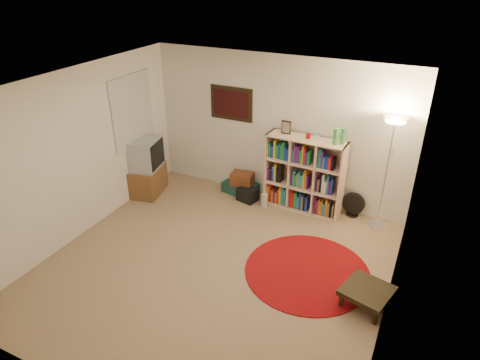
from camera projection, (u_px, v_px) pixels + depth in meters
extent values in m
cube|color=#A0815D|center=(215.00, 267.00, 5.93)|extent=(4.50, 4.50, 0.02)
cube|color=white|center=(209.00, 89.00, 4.77)|extent=(4.50, 4.50, 0.02)
cube|color=white|center=(278.00, 130.00, 7.16)|extent=(4.50, 0.02, 2.50)
cube|color=white|center=(80.00, 304.00, 3.55)|extent=(4.50, 0.02, 2.50)
cube|color=white|center=(76.00, 156.00, 6.22)|extent=(0.02, 4.50, 2.50)
cube|color=white|center=(400.00, 232.00, 4.48)|extent=(0.02, 4.50, 2.50)
cube|color=black|center=(231.00, 103.00, 7.30)|extent=(0.78, 0.04, 0.58)
cube|color=#3D0D0C|center=(231.00, 104.00, 7.29)|extent=(0.66, 0.01, 0.46)
cube|color=white|center=(132.00, 111.00, 7.12)|extent=(0.03, 1.00, 1.20)
cube|color=beige|center=(391.00, 152.00, 6.45)|extent=(0.08, 0.01, 0.12)
cube|color=beige|center=(302.00, 208.00, 7.31)|extent=(1.31, 0.43, 0.03)
cube|color=beige|center=(307.00, 139.00, 6.72)|extent=(1.31, 0.43, 0.03)
cube|color=beige|center=(269.00, 167.00, 7.28)|extent=(0.05, 0.37, 1.29)
cube|color=beige|center=(342.00, 183.00, 6.75)|extent=(0.05, 0.37, 1.29)
cube|color=beige|center=(308.00, 171.00, 7.15)|extent=(1.29, 0.08, 1.29)
cube|color=beige|center=(292.00, 172.00, 7.11)|extent=(0.04, 0.35, 1.24)
cube|color=beige|center=(317.00, 178.00, 6.92)|extent=(0.04, 0.35, 1.24)
cube|color=beige|center=(303.00, 186.00, 7.11)|extent=(1.25, 0.41, 0.03)
cube|color=beige|center=(305.00, 163.00, 6.92)|extent=(1.25, 0.41, 0.03)
cube|color=yellow|center=(269.00, 192.00, 7.46)|extent=(0.05, 0.15, 0.28)
cube|color=red|center=(271.00, 192.00, 7.43)|extent=(0.04, 0.15, 0.33)
cube|color=orange|center=(273.00, 195.00, 7.44)|extent=(0.04, 0.15, 0.22)
cube|color=#4E1A68|center=(276.00, 196.00, 7.42)|extent=(0.04, 0.15, 0.22)
cube|color=orange|center=(277.00, 196.00, 7.41)|extent=(0.04, 0.15, 0.21)
cube|color=red|center=(279.00, 195.00, 7.38)|extent=(0.04, 0.15, 0.27)
cube|color=yellow|center=(281.00, 194.00, 7.35)|extent=(0.04, 0.15, 0.32)
cube|color=teal|center=(283.00, 195.00, 7.33)|extent=(0.05, 0.15, 0.33)
cube|color=teal|center=(286.00, 196.00, 7.32)|extent=(0.05, 0.15, 0.30)
cube|color=#4E1A68|center=(270.00, 173.00, 7.28)|extent=(0.05, 0.15, 0.21)
cube|color=black|center=(272.00, 173.00, 7.26)|extent=(0.04, 0.15, 0.23)
cube|color=#1A339C|center=(274.00, 172.00, 7.23)|extent=(0.04, 0.15, 0.27)
cube|color=yellow|center=(276.00, 172.00, 7.21)|extent=(0.04, 0.15, 0.31)
cube|color=black|center=(279.00, 174.00, 7.21)|extent=(0.05, 0.15, 0.24)
cube|color=black|center=(281.00, 173.00, 7.17)|extent=(0.05, 0.15, 0.32)
cube|color=#1A8234|center=(271.00, 149.00, 7.08)|extent=(0.05, 0.15, 0.26)
cube|color=#1A339C|center=(273.00, 151.00, 7.07)|extent=(0.05, 0.15, 0.21)
cube|color=yellow|center=(276.00, 149.00, 7.03)|extent=(0.05, 0.15, 0.32)
cube|color=#1A8234|center=(278.00, 151.00, 7.02)|extent=(0.05, 0.15, 0.24)
cube|color=#1A339C|center=(281.00, 150.00, 7.00)|extent=(0.03, 0.15, 0.29)
cube|color=#1A8234|center=(282.00, 151.00, 6.99)|extent=(0.03, 0.15, 0.27)
cube|color=#1A8234|center=(284.00, 150.00, 6.96)|extent=(0.05, 0.15, 0.31)
cube|color=#1A339C|center=(286.00, 153.00, 6.96)|extent=(0.03, 0.15, 0.26)
cube|color=#1A339C|center=(288.00, 154.00, 6.96)|extent=(0.05, 0.15, 0.22)
cube|color=red|center=(292.00, 197.00, 7.27)|extent=(0.04, 0.15, 0.32)
cube|color=red|center=(294.00, 199.00, 7.26)|extent=(0.04, 0.15, 0.29)
cube|color=#1A8234|center=(297.00, 199.00, 7.24)|extent=(0.05, 0.15, 0.29)
cube|color=teal|center=(299.00, 202.00, 7.24)|extent=(0.04, 0.15, 0.22)
cube|color=#1A339C|center=(301.00, 200.00, 7.20)|extent=(0.05, 0.15, 0.30)
cube|color=#8F754E|center=(303.00, 202.00, 7.19)|extent=(0.03, 0.15, 0.26)
cube|color=black|center=(305.00, 201.00, 7.17)|extent=(0.04, 0.15, 0.30)
cube|color=#1A339C|center=(307.00, 203.00, 7.17)|extent=(0.05, 0.15, 0.25)
cube|color=#4E1A68|center=(293.00, 178.00, 7.10)|extent=(0.03, 0.15, 0.22)
cube|color=teal|center=(295.00, 177.00, 7.08)|extent=(0.04, 0.15, 0.27)
cube|color=#1A8234|center=(297.00, 179.00, 7.07)|extent=(0.04, 0.15, 0.21)
cube|color=#8F754E|center=(299.00, 179.00, 7.05)|extent=(0.03, 0.15, 0.24)
cube|color=teal|center=(300.00, 178.00, 7.03)|extent=(0.03, 0.15, 0.27)
cube|color=teal|center=(303.00, 180.00, 7.03)|extent=(0.05, 0.15, 0.22)
cube|color=yellow|center=(305.00, 179.00, 7.00)|extent=(0.03, 0.15, 0.29)
cube|color=orange|center=(307.00, 179.00, 6.98)|extent=(0.04, 0.15, 0.29)
cube|color=#4E1A68|center=(308.00, 181.00, 6.98)|extent=(0.03, 0.15, 0.23)
cube|color=teal|center=(295.00, 155.00, 6.91)|extent=(0.03, 0.15, 0.22)
cube|color=#4E1A68|center=(297.00, 153.00, 6.87)|extent=(0.05, 0.15, 0.31)
cube|color=#4E1A68|center=(299.00, 154.00, 6.86)|extent=(0.05, 0.15, 0.29)
cube|color=#1A8234|center=(302.00, 156.00, 6.85)|extent=(0.04, 0.15, 0.24)
cube|color=yellow|center=(304.00, 154.00, 6.82)|extent=(0.03, 0.15, 0.31)
cube|color=red|center=(306.00, 156.00, 6.82)|extent=(0.04, 0.15, 0.28)
cube|color=#4E1A68|center=(307.00, 158.00, 6.81)|extent=(0.04, 0.15, 0.22)
cube|color=#1A8234|center=(310.00, 158.00, 6.79)|extent=(0.05, 0.15, 0.24)
cube|color=#4E1A68|center=(316.00, 204.00, 7.09)|extent=(0.04, 0.15, 0.31)
cube|color=red|center=(318.00, 206.00, 7.09)|extent=(0.04, 0.15, 0.24)
cube|color=#8F754E|center=(320.00, 206.00, 7.07)|extent=(0.03, 0.15, 0.28)
cube|color=orange|center=(322.00, 207.00, 7.06)|extent=(0.05, 0.15, 0.25)
cube|color=teal|center=(325.00, 208.00, 7.04)|extent=(0.05, 0.15, 0.22)
cube|color=orange|center=(327.00, 207.00, 7.01)|extent=(0.04, 0.15, 0.31)
cube|color=#8F754E|center=(329.00, 208.00, 7.00)|extent=(0.04, 0.15, 0.26)
cube|color=black|center=(331.00, 210.00, 7.00)|extent=(0.04, 0.15, 0.20)
cube|color=#8F754E|center=(334.00, 210.00, 6.98)|extent=(0.04, 0.15, 0.24)
cube|color=#4E1A68|center=(318.00, 184.00, 6.92)|extent=(0.03, 0.15, 0.21)
cube|color=#8F754E|center=(320.00, 184.00, 6.91)|extent=(0.03, 0.15, 0.21)
cube|color=black|center=(322.00, 183.00, 6.87)|extent=(0.04, 0.15, 0.30)
cube|color=white|center=(324.00, 183.00, 6.85)|extent=(0.04, 0.15, 0.32)
cube|color=white|center=(326.00, 186.00, 6.86)|extent=(0.05, 0.15, 0.21)
cube|color=teal|center=(329.00, 183.00, 6.82)|extent=(0.04, 0.15, 0.33)
cube|color=#4E1A68|center=(330.00, 186.00, 6.82)|extent=(0.04, 0.15, 0.24)
cube|color=#1A339C|center=(333.00, 186.00, 6.80)|extent=(0.04, 0.15, 0.27)
cube|color=teal|center=(321.00, 158.00, 6.70)|extent=(0.05, 0.15, 0.32)
cube|color=#4E1A68|center=(323.00, 159.00, 6.69)|extent=(0.03, 0.15, 0.29)
cube|color=teal|center=(325.00, 162.00, 6.70)|extent=(0.03, 0.15, 0.21)
cube|color=#1A339C|center=(327.00, 162.00, 6.68)|extent=(0.03, 0.15, 0.22)
cube|color=#1A339C|center=(328.00, 162.00, 6.67)|extent=(0.03, 0.15, 0.21)
cube|color=red|center=(331.00, 163.00, 6.65)|extent=(0.05, 0.15, 0.22)
cube|color=black|center=(334.00, 164.00, 6.63)|extent=(0.04, 0.15, 0.22)
cube|color=black|center=(286.00, 127.00, 6.84)|extent=(0.16, 0.03, 0.22)
cube|color=gray|center=(286.00, 128.00, 6.83)|extent=(0.12, 0.02, 0.18)
cylinder|color=#AA150F|center=(308.00, 136.00, 6.69)|extent=(0.08, 0.08, 0.08)
cylinder|color=white|center=(317.00, 137.00, 6.62)|extent=(0.07, 0.07, 0.10)
cylinder|color=green|center=(336.00, 136.00, 6.43)|extent=(0.08, 0.08, 0.26)
cylinder|color=green|center=(343.00, 136.00, 6.45)|extent=(0.08, 0.08, 0.26)
cylinder|color=white|center=(377.00, 225.00, 6.83)|extent=(0.32, 0.32, 0.03)
cylinder|color=white|center=(386.00, 177.00, 6.43)|extent=(0.03, 0.03, 1.70)
cone|color=white|center=(395.00, 121.00, 6.02)|extent=(0.38, 0.38, 0.14)
cylinder|color=#FFD88C|center=(396.00, 121.00, 6.02)|extent=(0.31, 0.31, 0.02)
cylinder|color=black|center=(352.00, 214.00, 7.11)|extent=(0.21, 0.21, 0.03)
cylinder|color=black|center=(353.00, 210.00, 7.07)|extent=(0.04, 0.04, 0.15)
cylinder|color=black|center=(353.00, 203.00, 6.99)|extent=(0.38, 0.11, 0.37)
cube|color=brown|center=(147.00, 180.00, 7.72)|extent=(0.64, 0.81, 0.50)
cube|color=#BABBBF|center=(144.00, 153.00, 7.48)|extent=(0.61, 0.69, 0.55)
cube|color=black|center=(158.00, 155.00, 7.43)|extent=(0.12, 0.51, 0.46)
cube|color=black|center=(158.00, 155.00, 7.42)|extent=(0.11, 0.45, 0.40)
cube|color=#163D34|center=(241.00, 188.00, 7.78)|extent=(0.66, 0.50, 0.19)
cube|color=brown|center=(242.00, 179.00, 7.64)|extent=(0.41, 0.31, 0.22)
cube|color=black|center=(248.00, 194.00, 7.52)|extent=(0.38, 0.34, 0.22)
cylinder|color=silver|center=(264.00, 201.00, 7.32)|extent=(0.13, 0.13, 0.23)
cylinder|color=maroon|center=(307.00, 271.00, 5.83)|extent=(1.70, 1.70, 0.02)
cube|color=black|center=(367.00, 291.00, 5.18)|extent=(0.67, 0.67, 0.07)
cube|color=black|center=(341.00, 300.00, 5.21)|extent=(0.05, 0.05, 0.20)
cube|color=black|center=(375.00, 317.00, 4.96)|extent=(0.05, 0.05, 0.20)
cube|color=black|center=(358.00, 282.00, 5.51)|extent=(0.05, 0.05, 0.20)
cube|color=black|center=(391.00, 297.00, 5.26)|extent=(0.05, 0.05, 0.20)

